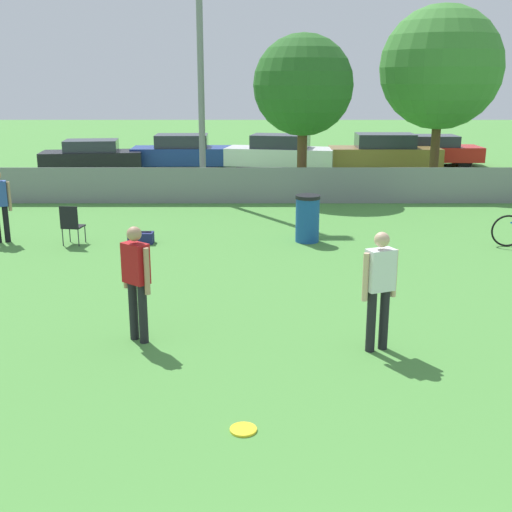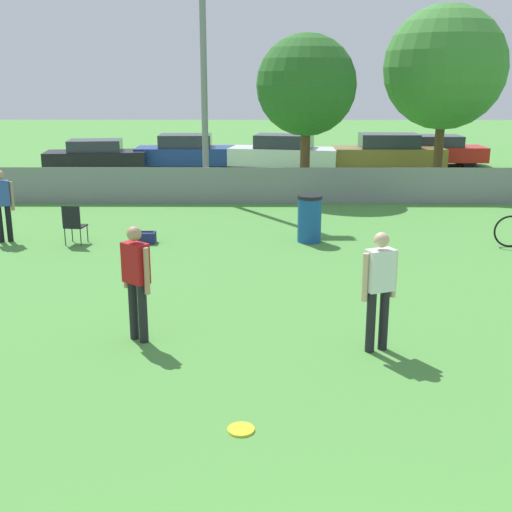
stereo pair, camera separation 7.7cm
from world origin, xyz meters
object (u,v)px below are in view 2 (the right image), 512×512
(tree_near_pole, at_px, (306,86))
(parked_car_white, at_px, (284,153))
(player_defender_red, at_px, (136,276))
(light_pole, at_px, (202,2))
(spectator_in_blue, at_px, (2,201))
(gear_bag_sideline, at_px, (143,238))
(parked_car_dark, at_px, (96,156))
(frisbee_disc, at_px, (241,429))
(parked_car_tan, at_px, (388,153))
(parked_car_blue, at_px, (186,152))
(player_receiver_white, at_px, (379,284))
(parked_car_red, at_px, (433,151))
(trash_bin, at_px, (309,218))
(tree_far_right, at_px, (445,68))
(folding_chair_sideline, at_px, (74,223))

(tree_near_pole, height_order, parked_car_white, tree_near_pole)
(player_defender_red, bearing_deg, light_pole, 129.54)
(player_defender_red, relative_size, spectator_in_blue, 1.02)
(gear_bag_sideline, height_order, parked_car_dark, parked_car_dark)
(frisbee_disc, relative_size, parked_car_tan, 0.07)
(tree_near_pole, distance_m, spectator_in_blue, 10.25)
(gear_bag_sideline, bearing_deg, parked_car_white, 73.53)
(tree_near_pole, xyz_separation_m, parked_car_white, (-0.49, 5.79, -2.78))
(parked_car_blue, relative_size, parked_car_tan, 0.92)
(player_receiver_white, xyz_separation_m, spectator_in_blue, (-7.61, 6.19, -0.02))
(player_receiver_white, bearing_deg, parked_car_red, 50.73)
(tree_near_pole, bearing_deg, parked_car_blue, 126.62)
(frisbee_disc, distance_m, trash_bin, 8.54)
(tree_near_pole, xyz_separation_m, parked_car_tan, (3.85, 5.75, -2.77))
(light_pole, height_order, spectator_in_blue, light_pole)
(spectator_in_blue, bearing_deg, parked_car_red, -153.96)
(spectator_in_blue, height_order, frisbee_disc, spectator_in_blue)
(player_receiver_white, height_order, parked_car_dark, player_receiver_white)
(tree_near_pole, xyz_separation_m, gear_bag_sideline, (-4.18, -6.69, -3.36))
(frisbee_disc, relative_size, parked_car_blue, 0.07)
(player_receiver_white, bearing_deg, player_defender_red, 151.66)
(gear_bag_sideline, bearing_deg, light_pole, 80.81)
(tree_near_pole, distance_m, player_defender_red, 13.10)
(tree_far_right, height_order, parked_car_blue, tree_far_right)
(player_receiver_white, height_order, parked_car_white, player_receiver_white)
(trash_bin, height_order, parked_car_white, parked_car_white)
(frisbee_disc, distance_m, parked_car_blue, 21.42)
(frisbee_disc, distance_m, parked_car_white, 20.77)
(spectator_in_blue, height_order, folding_chair_sideline, spectator_in_blue)
(player_defender_red, xyz_separation_m, frisbee_disc, (1.56, -2.49, -0.97))
(player_defender_red, distance_m, gear_bag_sideline, 5.90)
(tree_far_right, relative_size, gear_bag_sideline, 10.74)
(parked_car_dark, bearing_deg, gear_bag_sideline, -78.48)
(player_defender_red, xyz_separation_m, parked_car_red, (9.31, 19.64, -0.32))
(light_pole, relative_size, parked_car_red, 2.31)
(tree_far_right, bearing_deg, parked_car_dark, 165.79)
(trash_bin, bearing_deg, player_defender_red, -116.08)
(player_defender_red, height_order, parked_car_tan, player_defender_red)
(light_pole, relative_size, player_defender_red, 5.99)
(light_pole, bearing_deg, parked_car_red, 40.21)
(trash_bin, distance_m, parked_car_dark, 14.28)
(folding_chair_sideline, relative_size, trash_bin, 0.84)
(light_pole, distance_m, parked_car_dark, 9.45)
(player_defender_red, relative_size, frisbee_disc, 5.73)
(tree_near_pole, height_order, parked_car_dark, tree_near_pole)
(player_defender_red, xyz_separation_m, parked_car_tan, (7.06, 18.20, -0.26))
(light_pole, height_order, parked_car_white, light_pole)
(tree_near_pole, relative_size, trash_bin, 4.65)
(tree_near_pole, height_order, parked_car_tan, tree_near_pole)
(light_pole, xyz_separation_m, player_defender_red, (-0.00, -11.77, -4.91))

